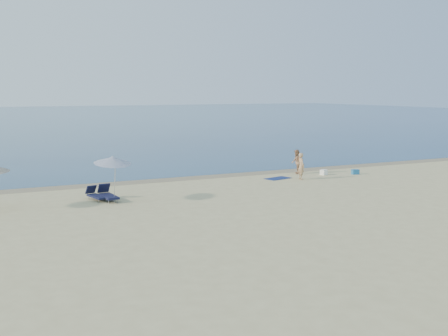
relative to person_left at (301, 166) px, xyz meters
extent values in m
cube|color=navy|center=(-4.24, 83.98, -0.79)|extent=(240.00, 160.00, 0.01)
cube|color=#847254|center=(-4.24, 3.38, -0.80)|extent=(240.00, 1.60, 0.00)
imported|color=tan|center=(0.00, 0.00, 0.00)|extent=(0.47, 0.64, 1.60)
imported|color=#AB7B5A|center=(0.97, 2.00, -0.02)|extent=(0.88, 0.94, 1.55)
cube|color=navy|center=(-1.10, 0.85, -0.79)|extent=(1.76, 1.25, 0.03)
cube|color=white|center=(2.28, 0.86, -0.63)|extent=(0.47, 0.43, 0.33)
cube|color=#1E66A4|center=(4.25, 0.20, -0.64)|extent=(0.49, 0.40, 0.31)
cylinder|color=silver|center=(-11.89, -2.06, 0.19)|extent=(0.08, 0.31, 2.06)
cone|color=white|center=(-11.89, -1.79, 1.21)|extent=(2.02, 2.04, 0.55)
sphere|color=silver|center=(-11.89, -1.79, 1.39)|extent=(0.06, 0.06, 0.06)
cube|color=#131635|center=(-12.52, -1.14, -0.60)|extent=(0.79, 1.42, 0.09)
cube|color=#131635|center=(-12.68, -0.49, -0.35)|extent=(0.56, 0.43, 0.44)
cylinder|color=#A5A5AD|center=(-12.33, -1.10, -0.70)|extent=(0.03, 0.03, 0.20)
cube|color=#131534|center=(-12.04, -1.49, -0.57)|extent=(0.67, 1.57, 0.10)
cube|color=#131534|center=(-12.09, -0.73, -0.29)|extent=(0.59, 0.41, 0.50)
cylinder|color=#A5A5AD|center=(-11.82, -1.48, -0.69)|extent=(0.03, 0.03, 0.23)
camera|label=1|loc=(-18.68, -27.84, 4.51)|focal=45.00mm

